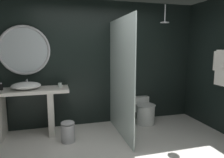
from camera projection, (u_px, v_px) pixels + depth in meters
name	position (u px, v px, depth m)	size (l,w,h in m)	color
back_wall_panel	(93.00, 64.00, 4.34)	(4.80, 0.10, 2.60)	black
vanity_counter	(26.00, 105.00, 3.78)	(1.56, 0.55, 0.89)	silver
vessel_sink	(26.00, 86.00, 3.72)	(0.52, 0.42, 0.16)	white
tumbler_cup	(60.00, 85.00, 3.92)	(0.07, 0.07, 0.08)	silver
soap_dispenser	(1.00, 87.00, 3.65)	(0.06, 0.06, 0.13)	black
round_wall_mirror	(24.00, 50.00, 3.87)	(0.94, 0.05, 0.94)	#B7B7BC
shower_glass_panel	(121.00, 78.00, 3.75)	(0.02, 1.43, 2.17)	silver
rain_shower_head	(165.00, 20.00, 4.15)	(0.18, 0.18, 0.37)	#B7B7BC
toilet	(144.00, 112.00, 4.47)	(0.42, 0.57, 0.54)	white
waste_bin	(68.00, 131.00, 3.58)	(0.24, 0.24, 0.38)	#B7B7BC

